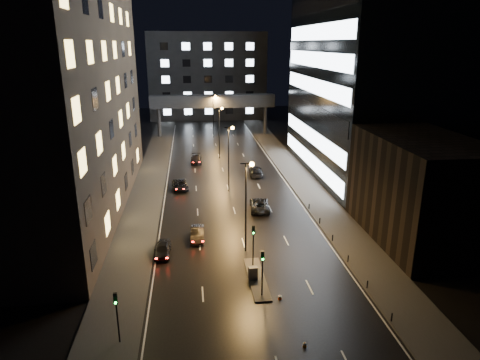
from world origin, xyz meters
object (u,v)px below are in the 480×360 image
Objects in this scene: car_away_a at (163,249)px; car_toward_a at (260,205)px; car_away_d at (196,159)px; utility_cabinet at (253,273)px; car_away_b at (197,234)px; car_away_c at (180,185)px; car_toward_b at (256,171)px.

car_toward_a is at bearing 45.72° from car_away_a.
car_away_d is 3.85× the size of utility_cabinet.
car_away_c is at bearing 98.87° from car_away_b.
utility_cabinet reaches higher than car_away_c.
car_away_a is 0.77× the size of car_toward_b.
car_away_a is at bearing -95.62° from car_away_d.
car_away_a is at bearing -100.41° from car_away_c.
car_away_b is 26.55m from car_toward_b.
car_away_c is 0.99× the size of car_away_d.
car_toward_a reaches higher than car_away_a.
car_away_b is at bearing 112.84° from utility_cabinet.
utility_cabinet is at bearing 84.10° from car_toward_a.
car_away_c is 14.90m from car_toward_a.
car_away_d is at bearing -36.90° from car_toward_b.
car_away_d is (4.32, 36.92, 0.02)m from car_away_a.
car_away_a is at bearing 139.98° from utility_cabinet.
car_away_c is at bearing -99.46° from car_away_d.
utility_cabinet is (-5.51, -34.07, 0.02)m from car_toward_b.
car_away_a is at bearing 48.65° from car_toward_a.
car_toward_b is (10.09, -9.12, 0.06)m from car_away_d.
car_away_d is at bearing 73.07° from car_away_c.
car_away_b is (3.79, 3.46, 0.01)m from car_away_a.
car_toward_b is at bearing 64.95° from car_away_a.
utility_cabinet is at bearing -81.75° from car_away_c.
car_away_a is at bearing 67.81° from car_toward_b.
car_toward_a is 4.24× the size of utility_cabinet.
car_toward_b is 4.16× the size of utility_cabinet.
car_away_b is 0.80× the size of car_toward_b.
car_toward_a is at bearing -70.99° from car_away_d.
car_away_d reaches higher than car_away_a.
car_toward_a is 1.02× the size of car_toward_b.
utility_cabinet is at bearing 86.02° from car_toward_b.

